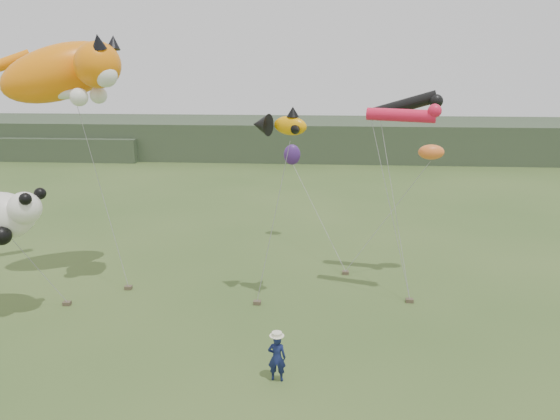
# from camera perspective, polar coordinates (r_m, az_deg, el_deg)

# --- Properties ---
(ground) EXTENTS (120.00, 120.00, 0.00)m
(ground) POSITION_cam_1_polar(r_m,az_deg,el_deg) (20.46, -2.18, -15.13)
(ground) COLOR #385123
(ground) RESTS_ON ground
(headland) EXTENTS (90.00, 13.00, 4.00)m
(headland) POSITION_cam_1_polar(r_m,az_deg,el_deg) (63.02, -0.44, 7.49)
(headland) COLOR #2D3D28
(headland) RESTS_ON ground
(festival_attendant) EXTENTS (0.62, 0.42, 1.67)m
(festival_attendant) POSITION_cam_1_polar(r_m,az_deg,el_deg) (18.77, -0.33, -15.17)
(festival_attendant) COLOR #131C49
(festival_attendant) RESTS_ON ground
(sandbag_anchors) EXTENTS (15.40, 4.84, 0.17)m
(sandbag_anchors) POSITION_cam_1_polar(r_m,az_deg,el_deg) (25.43, -3.86, -8.61)
(sandbag_anchors) COLOR brown
(sandbag_anchors) RESTS_ON ground
(cat_kite) EXTENTS (7.09, 4.67, 3.78)m
(cat_kite) POSITION_cam_1_polar(r_m,az_deg,el_deg) (26.82, -21.25, 13.33)
(cat_kite) COLOR orange
(cat_kite) RESTS_ON ground
(fish_kite) EXTENTS (2.55, 1.68, 1.24)m
(fish_kite) POSITION_cam_1_polar(r_m,az_deg,el_deg) (22.67, -0.05, 8.92)
(fish_kite) COLOR #F59E06
(fish_kite) RESTS_ON ground
(tube_kites) EXTENTS (3.50, 3.59, 1.44)m
(tube_kites) POSITION_cam_1_polar(r_m,az_deg,el_deg) (24.83, 13.24, 10.25)
(tube_kites) COLOR black
(tube_kites) RESTS_ON ground
(panda_kite) EXTENTS (3.47, 2.24, 2.15)m
(panda_kite) POSITION_cam_1_polar(r_m,az_deg,el_deg) (24.74, -26.96, -0.49)
(panda_kite) COLOR white
(panda_kite) RESTS_ON ground
(misc_kites) EXTENTS (7.96, 6.11, 2.05)m
(misc_kites) POSITION_cam_1_polar(r_m,az_deg,el_deg) (29.35, 7.06, 5.86)
(misc_kites) COLOR orange
(misc_kites) RESTS_ON ground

